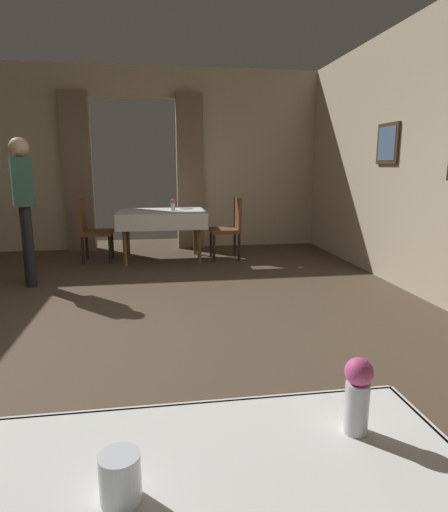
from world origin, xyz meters
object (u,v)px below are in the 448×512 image
Objects in this scene: chair_mid_left at (91,227)px; flower_vase_near at (358,393)px; glass_near_b at (120,478)px; plate_mid_b at (185,208)px; dining_table_mid at (162,217)px; person_waiter_by_doorway at (24,199)px; flower_vase_mid at (173,204)px; chair_mid_right at (230,225)px.

flower_vase_near is at bearing -75.74° from chair_mid_left.
glass_near_b reaches higher than plate_mid_b.
chair_mid_left is at bearing 177.70° from dining_table_mid.
plate_mid_b is (-0.03, 5.84, -0.10)m from flower_vase_near.
person_waiter_by_doorway reaches higher than flower_vase_near.
chair_mid_left is 9.19× the size of glass_near_b.
flower_vase_near is at bearing 14.14° from glass_near_b.
person_waiter_by_doorway is (-1.76, -1.17, 0.18)m from flower_vase_mid.
flower_vase_mid reaches higher than plate_mid_b.
chair_mid_right is 5.84m from glass_near_b.
glass_near_b is 5.74m from flower_vase_mid.
chair_mid_right is 2.90m from person_waiter_by_doorway.
person_waiter_by_doorway reaches higher than glass_near_b.
chair_mid_right is 9.19× the size of glass_near_b.
dining_table_mid is 0.26m from flower_vase_mid.
flower_vase_near is 0.12× the size of person_waiter_by_doorway.
chair_mid_right is 0.75m from plate_mid_b.
flower_vase_near reaches higher than dining_table_mid.
flower_vase_mid is 0.33m from plate_mid_b.
chair_mid_right reaches higher than dining_table_mid.
person_waiter_by_doorway is at bearing -144.23° from plate_mid_b.
glass_near_b is at bearing -101.76° from chair_mid_right.
chair_mid_left is at bearing 104.26° from flower_vase_near.
chair_mid_right is at bearing -1.32° from flower_vase_mid.
person_waiter_by_doorway reaches higher than chair_mid_right.
glass_near_b is at bearing -95.06° from plate_mid_b.
chair_mid_right reaches higher than plate_mid_b.
dining_table_mid is 1.04m from chair_mid_right.
chair_mid_right is at bearing 78.24° from glass_near_b.
flower_vase_mid is at bearing 86.69° from glass_near_b.
chair_mid_left is (-2.06, 0.08, 0.00)m from chair_mid_right.
flower_vase_mid reaches higher than glass_near_b.
dining_table_mid is at bearing -2.30° from chair_mid_left.
dining_table_mid is 12.80× the size of glass_near_b.
plate_mid_b is at bearing 158.02° from chair_mid_right.
dining_table_mid is at bearing 88.44° from glass_near_b.
chair_mid_right is (1.03, -0.04, -0.14)m from dining_table_mid.
dining_table_mid is 1.04m from chair_mid_left.
dining_table_mid is 0.75× the size of person_waiter_by_doorway.
glass_near_b is at bearing -93.31° from flower_vase_mid.
person_waiter_by_doorway reaches higher than flower_vase_mid.
person_waiter_by_doorway is (-0.56, -1.23, 0.51)m from chair_mid_left.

